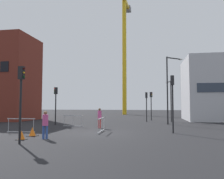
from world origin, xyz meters
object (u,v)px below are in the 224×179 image
Objects in this scene: streetlamp_short at (170,97)px; traffic_cone_by_barrier at (22,136)px; traffic_light_far at (151,101)px; traffic_cone_striped at (32,132)px; traffic_light_crosswalk at (173,94)px; streetlamp_tall at (169,84)px; traffic_light_island at (146,102)px; pedestrian_waiting at (45,123)px; traffic_light_verge at (21,92)px; pedestrian_walking at (100,117)px; traffic_light_corner at (56,100)px; construction_crane at (124,36)px.

streetlamp_short is 19.59m from traffic_cone_by_barrier.
traffic_cone_striped is at bearing -114.46° from traffic_light_far.
traffic_light_crosswalk is 13.92m from traffic_light_far.
streetlamp_tall is 16.21m from traffic_cone_by_barrier.
pedestrian_waiting is at bearing -110.33° from traffic_light_island.
streetlamp_tall is at bearing 87.14° from traffic_light_crosswalk.
traffic_light_verge reaches higher than traffic_cone_striped.
pedestrian_walking is 8.00m from traffic_cone_by_barrier.
traffic_light_verge is at bearing -105.25° from pedestrian_waiting.
streetlamp_tall reaches higher than traffic_cone_by_barrier.
traffic_light_crosswalk is 1.17× the size of traffic_light_island.
traffic_light_verge is 21.11m from traffic_light_far.
streetlamp_tall is 1.75× the size of traffic_light_verge.
streetlamp_tall is 8.87m from pedestrian_walking.
traffic_light_verge is 2.45× the size of pedestrian_waiting.
traffic_light_far is 2.25× the size of pedestrian_waiting.
streetlamp_tall is at bearing -72.40° from traffic_light_far.
pedestrian_walking is at bearing -24.51° from traffic_light_corner.
construction_crane is at bearing 92.29° from pedestrian_walking.
traffic_cone_striped is (-7.17, -14.52, -2.18)m from traffic_light_island.
traffic_cone_by_barrier is (-9.14, -4.73, -2.57)m from traffic_light_crosswalk.
construction_crane is 27.99m from streetlamp_tall.
traffic_light_corner is (-12.05, -6.93, -0.49)m from streetlamp_short.
pedestrian_walking is (-3.95, -8.71, -1.42)m from traffic_light_island.
construction_crane reaches higher than traffic_cone_striped.
construction_crane reaches higher than streetlamp_tall.
pedestrian_walking is (5.17, -2.36, -1.58)m from traffic_light_corner.
pedestrian_waiting is at bearing -109.32° from traffic_light_far.
traffic_light_crosswalk is 12.30m from traffic_light_corner.
traffic_light_corner reaches higher than traffic_light_far.
traffic_cone_by_barrier is (2.11, -9.71, -2.36)m from traffic_light_corner.
streetlamp_short is at bearing 11.24° from traffic_light_island.
traffic_cone_striped is (-9.30, -3.19, -2.55)m from traffic_light_crosswalk.
streetlamp_tall is 6.65m from traffic_light_far.
traffic_light_verge is at bearing -109.79° from traffic_light_island.
streetlamp_short is at bearing 62.97° from traffic_light_verge.
streetlamp_short is at bearing 29.92° from traffic_light_corner.
streetlamp_tall is 4.38m from streetlamp_short.
traffic_light_crosswalk is 2.40× the size of pedestrian_walking.
traffic_light_far is (5.68, -17.67, -14.42)m from construction_crane.
traffic_light_corner is at bearing 109.99° from pedestrian_waiting.
traffic_light_island is 9.67m from pedestrian_walking.
construction_crane reaches higher than traffic_light_far.
pedestrian_walking is (-6.46, -5.11, -3.30)m from streetlamp_tall.
traffic_light_island is 16.34m from traffic_cone_striped.
construction_crane reaches higher than traffic_light_corner.
traffic_light_crosswalk is 10.16m from traffic_cone_striped.
streetlamp_short is at bearing 59.14° from traffic_cone_by_barrier.
construction_crane is 23.50m from traffic_light_far.
streetlamp_short is 3.01× the size of pedestrian_waiting.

